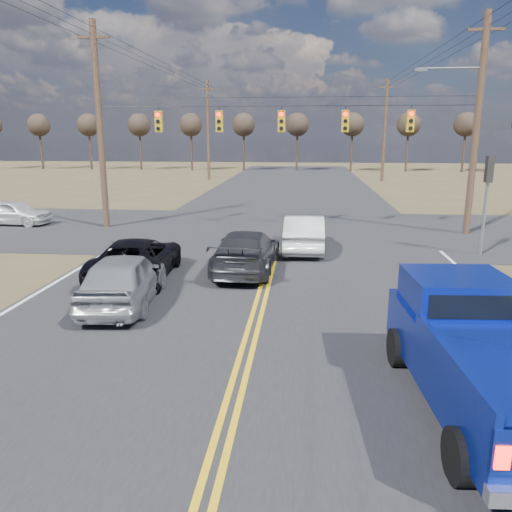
# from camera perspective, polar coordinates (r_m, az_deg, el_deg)

# --- Properties ---
(ground) EXTENTS (160.00, 160.00, 0.00)m
(ground) POSITION_cam_1_polar(r_m,az_deg,el_deg) (8.19, -4.18, -21.34)
(ground) COLOR brown
(ground) RESTS_ON ground
(road_main) EXTENTS (14.00, 120.00, 0.02)m
(road_main) POSITION_cam_1_polar(r_m,az_deg,el_deg) (17.29, 1.42, -2.03)
(road_main) COLOR #28282B
(road_main) RESTS_ON ground
(road_cross) EXTENTS (120.00, 12.00, 0.02)m
(road_cross) POSITION_cam_1_polar(r_m,az_deg,el_deg) (25.07, 2.79, 2.93)
(road_cross) COLOR #28282B
(road_cross) RESTS_ON ground
(signal_gantry) EXTENTS (19.60, 4.83, 10.00)m
(signal_gantry) POSITION_cam_1_polar(r_m,az_deg,el_deg) (24.40, 4.12, 14.57)
(signal_gantry) COLOR #473323
(signal_gantry) RESTS_ON ground
(utility_poles) EXTENTS (19.60, 58.32, 10.00)m
(utility_poles) POSITION_cam_1_polar(r_m,az_deg,el_deg) (23.63, 2.81, 15.01)
(utility_poles) COLOR #473323
(utility_poles) RESTS_ON ground
(treeline) EXTENTS (87.00, 117.80, 7.40)m
(treeline) POSITION_cam_1_polar(r_m,az_deg,el_deg) (33.59, 3.72, 15.43)
(treeline) COLOR #33261C
(treeline) RESTS_ON ground
(pickup_truck) EXTENTS (2.49, 5.65, 2.08)m
(pickup_truck) POSITION_cam_1_polar(r_m,az_deg,el_deg) (9.57, 24.11, -10.24)
(pickup_truck) COLOR black
(pickup_truck) RESTS_ON ground
(silver_suv) EXTENTS (2.21, 4.61, 1.52)m
(silver_suv) POSITION_cam_1_polar(r_m,az_deg,el_deg) (14.49, -14.89, -2.51)
(silver_suv) COLOR #929599
(silver_suv) RESTS_ON ground
(black_suv) EXTENTS (2.56, 5.07, 1.37)m
(black_suv) POSITION_cam_1_polar(r_m,az_deg,el_deg) (17.06, -13.45, -0.25)
(black_suv) COLOR black
(black_suv) RESTS_ON ground
(white_car_queue) EXTENTS (1.59, 4.54, 1.49)m
(white_car_queue) POSITION_cam_1_polar(r_m,az_deg,el_deg) (20.71, 5.51, 2.68)
(white_car_queue) COLOR silver
(white_car_queue) RESTS_ON ground
(dgrey_car_queue) EXTENTS (2.18, 5.01, 1.43)m
(dgrey_car_queue) POSITION_cam_1_polar(r_m,az_deg,el_deg) (17.48, -1.10, 0.57)
(dgrey_car_queue) COLOR #2E2F33
(dgrey_car_queue) RESTS_ON ground
(cross_car_west) EXTENTS (1.84, 4.04, 1.35)m
(cross_car_west) POSITION_cam_1_polar(r_m,az_deg,el_deg) (29.48, -25.98, 4.51)
(cross_car_west) COLOR silver
(cross_car_west) RESTS_ON ground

